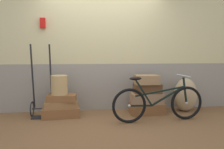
{
  "coord_description": "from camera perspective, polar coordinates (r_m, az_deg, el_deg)",
  "views": [
    {
      "loc": [
        -0.34,
        -3.89,
        1.22
      ],
      "look_at": [
        0.16,
        0.26,
        0.81
      ],
      "focal_mm": 35.26,
      "sensor_mm": 36.0,
      "label": 1
    }
  ],
  "objects": [
    {
      "name": "suitcase_1",
      "position": [
        4.39,
        -13.06,
        -7.44
      ],
      "size": [
        0.64,
        0.41,
        0.12
      ],
      "primitive_type": "cube",
      "rotation": [
        0.0,
        0.0,
        0.09
      ],
      "color": "olive",
      "rests_on": "suitcase_0"
    },
    {
      "name": "suitcase_2",
      "position": [
        4.34,
        -12.87,
        -5.91
      ],
      "size": [
        0.55,
        0.35,
        0.13
      ],
      "primitive_type": "cube",
      "rotation": [
        0.0,
        0.0,
        -0.05
      ],
      "color": "brown",
      "rests_on": "suitcase_1"
    },
    {
      "name": "burlap_sack",
      "position": [
        4.89,
        18.49,
        -5.0
      ],
      "size": [
        0.48,
        0.41,
        0.7
      ],
      "primitive_type": "ellipsoid",
      "color": "tan",
      "rests_on": "ground"
    },
    {
      "name": "suitcase_6",
      "position": [
        4.42,
        9.02,
        -1.34
      ],
      "size": [
        0.47,
        0.31,
        0.18
      ],
      "primitive_type": "cube",
      "rotation": [
        0.0,
        0.0,
        -0.02
      ],
      "color": "#9E754C",
      "rests_on": "suitcase_5"
    },
    {
      "name": "wicker_basket",
      "position": [
        4.32,
        -13.51,
        -2.65
      ],
      "size": [
        0.31,
        0.31,
        0.37
      ],
      "primitive_type": "cylinder",
      "color": "tan",
      "rests_on": "suitcase_2"
    },
    {
      "name": "station_building",
      "position": [
        4.75,
        -2.58,
        7.31
      ],
      "size": [
        7.25,
        0.74,
        2.72
      ],
      "color": "gray",
      "rests_on": "ground"
    },
    {
      "name": "suitcase_0",
      "position": [
        4.42,
        -13.02,
        -9.37
      ],
      "size": [
        0.73,
        0.5,
        0.18
      ],
      "primitive_type": "cube",
      "rotation": [
        0.0,
        0.0,
        0.08
      ],
      "color": "brown",
      "rests_on": "ground"
    },
    {
      "name": "suitcase_3",
      "position": [
        4.53,
        9.02,
        -8.74
      ],
      "size": [
        0.69,
        0.41,
        0.21
      ],
      "primitive_type": "cube",
      "rotation": [
        0.0,
        0.0,
        0.05
      ],
      "color": "brown",
      "rests_on": "ground"
    },
    {
      "name": "suitcase_4",
      "position": [
        4.51,
        8.97,
        -6.09
      ],
      "size": [
        0.63,
        0.37,
        0.2
      ],
      "primitive_type": "cube",
      "rotation": [
        0.0,
        0.0,
        0.03
      ],
      "color": "#937051",
      "rests_on": "suitcase_3"
    },
    {
      "name": "luggage_trolley",
      "position": [
        4.47,
        -17.63,
        -6.3
      ],
      "size": [
        0.42,
        0.37,
        1.39
      ],
      "color": "black",
      "rests_on": "ground"
    },
    {
      "name": "suitcase_5",
      "position": [
        4.51,
        9.14,
        -3.57
      ],
      "size": [
        0.55,
        0.34,
        0.19
      ],
      "primitive_type": "cube",
      "rotation": [
        0.0,
        0.0,
        -0.05
      ],
      "color": "brown",
      "rests_on": "suitcase_4"
    },
    {
      "name": "ground",
      "position": [
        4.1,
        -1.78,
        -12.19
      ],
      "size": [
        9.25,
        5.2,
        0.06
      ],
      "primitive_type": "cube",
      "color": "brown"
    },
    {
      "name": "bicycle",
      "position": [
        4.04,
        11.9,
        -7.21
      ],
      "size": [
        1.7,
        0.46,
        0.82
      ],
      "color": "black",
      "rests_on": "ground"
    }
  ]
}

